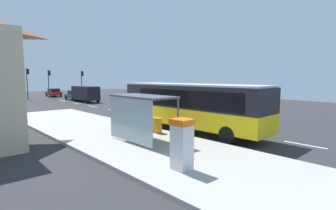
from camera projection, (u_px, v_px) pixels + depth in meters
ground_plane at (112, 111)px, 28.74m from camera, size 56.00×92.00×0.04m
sidewalk_platform at (120, 137)px, 15.63m from camera, size 6.20×30.00×0.18m
lane_stripe_seg_0 at (305, 145)px, 14.20m from camera, size 0.16×2.20×0.01m
lane_stripe_seg_1 at (228, 131)px, 17.88m from camera, size 0.16×2.20×0.01m
lane_stripe_seg_2 at (177, 122)px, 21.55m from camera, size 0.16×2.20×0.01m
lane_stripe_seg_3 at (140, 115)px, 25.23m from camera, size 0.16×2.20×0.01m
lane_stripe_seg_4 at (114, 110)px, 28.91m from camera, size 0.16×2.20×0.01m
lane_stripe_seg_5 at (93, 106)px, 32.59m from camera, size 0.16×2.20×0.01m
lane_stripe_seg_6 at (76, 103)px, 36.26m from camera, size 0.16×2.20×0.01m
lane_stripe_seg_7 at (63, 101)px, 39.94m from camera, size 0.16×2.20×0.01m
bus at (190, 104)px, 17.62m from camera, size 2.83×11.08×3.21m
white_van at (85, 93)px, 38.28m from camera, size 2.10×5.23×2.30m
sedan_near at (75, 95)px, 41.38m from camera, size 1.93×4.44×1.52m
sedan_far at (54, 92)px, 48.44m from camera, size 2.00×4.47×1.52m
ticket_machine at (182, 144)px, 9.87m from camera, size 0.66×0.76×1.94m
recycling_bin_orange at (158, 125)px, 16.38m from camera, size 0.52×0.52×0.95m
recycling_bin_yellow at (151, 124)px, 16.90m from camera, size 0.52×0.52×0.95m
traffic_light_near_side at (82, 80)px, 46.42m from camera, size 0.49×0.28×4.73m
traffic_light_far_side at (28, 79)px, 41.24m from camera, size 0.49×0.28×4.99m
traffic_light_median at (49, 80)px, 44.18m from camera, size 0.49×0.28×4.80m
bus_shelter at (138, 107)px, 14.03m from camera, size 1.80×4.00×2.50m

